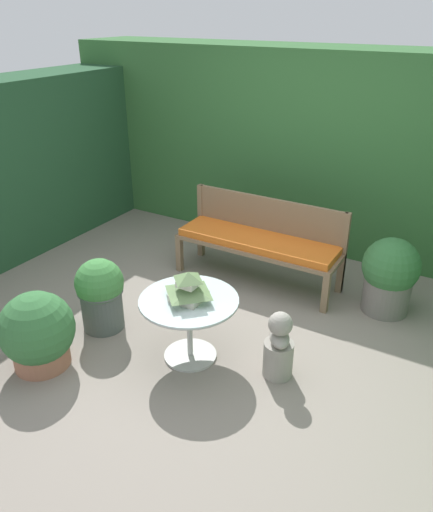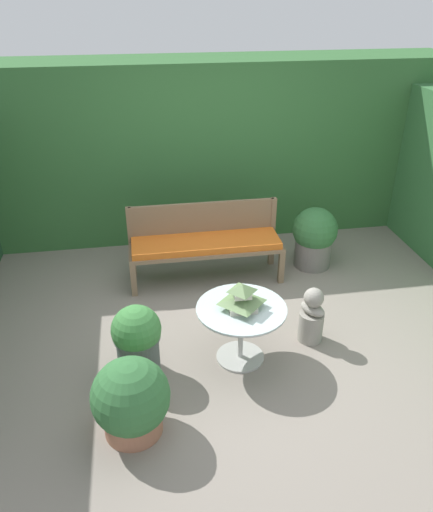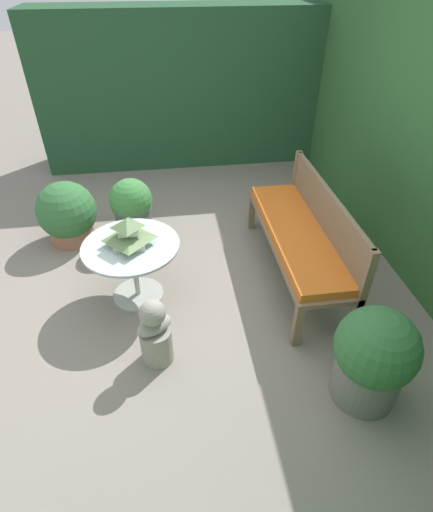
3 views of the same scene
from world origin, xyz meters
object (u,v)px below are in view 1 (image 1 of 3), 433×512
at_px(potted_plant_bench_left, 101,293).
at_px(pagoda_birdhouse, 188,288).
at_px(potted_plant_patio_mid, 390,275).
at_px(garden_bench, 258,244).
at_px(patio_table, 189,312).
at_px(potted_plant_table_far, 38,333).
at_px(garden_bust, 279,347).

bearing_deg(potted_plant_bench_left, pagoda_birdhouse, 2.28).
bearing_deg(potted_plant_patio_mid, pagoda_birdhouse, -128.17).
xyz_separation_m(garden_bench, potted_plant_bench_left, (-0.78, -1.42, -0.07)).
relative_size(patio_table, potted_plant_patio_mid, 1.07).
height_order(pagoda_birdhouse, potted_plant_patio_mid, pagoda_birdhouse).
xyz_separation_m(garden_bench, pagoda_birdhouse, (0.10, -1.38, 0.22)).
relative_size(potted_plant_patio_mid, potted_plant_table_far, 1.15).
bearing_deg(patio_table, garden_bench, 94.10).
distance_m(garden_bust, potted_plant_patio_mid, 1.42).
bearing_deg(patio_table, potted_plant_patio_mid, 51.83).
relative_size(patio_table, pagoda_birdhouse, 2.46).
relative_size(garden_bust, potted_plant_table_far, 0.88).
bearing_deg(pagoda_birdhouse, potted_plant_table_far, -144.65).
distance_m(garden_bench, patio_table, 1.39).
relative_size(garden_bench, potted_plant_table_far, 2.67).
bearing_deg(patio_table, potted_plant_table_far, -144.65).
xyz_separation_m(patio_table, potted_plant_table_far, (-0.94, -0.67, -0.13)).
bearing_deg(potted_plant_patio_mid, potted_plant_table_far, -134.42).
bearing_deg(garden_bust, potted_plant_patio_mid, 129.77).
distance_m(garden_bench, potted_plant_table_far, 2.22).
bearing_deg(pagoda_birdhouse, garden_bust, 12.50).
distance_m(potted_plant_patio_mid, potted_plant_table_far, 3.02).
bearing_deg(potted_plant_table_far, patio_table, 35.35).
height_order(garden_bust, potted_plant_table_far, potted_plant_table_far).
xyz_separation_m(pagoda_birdhouse, potted_plant_patio_mid, (1.17, 1.49, -0.27)).
relative_size(garden_bench, patio_table, 2.16).
bearing_deg(garden_bench, potted_plant_table_far, -112.35).
relative_size(patio_table, garden_bust, 1.39).
bearing_deg(garden_bench, potted_plant_bench_left, -118.83).
xyz_separation_m(garden_bench, potted_plant_table_far, (-0.84, -2.05, -0.12)).
distance_m(pagoda_birdhouse, potted_plant_bench_left, 0.93).
relative_size(pagoda_birdhouse, potted_plant_table_far, 0.50).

